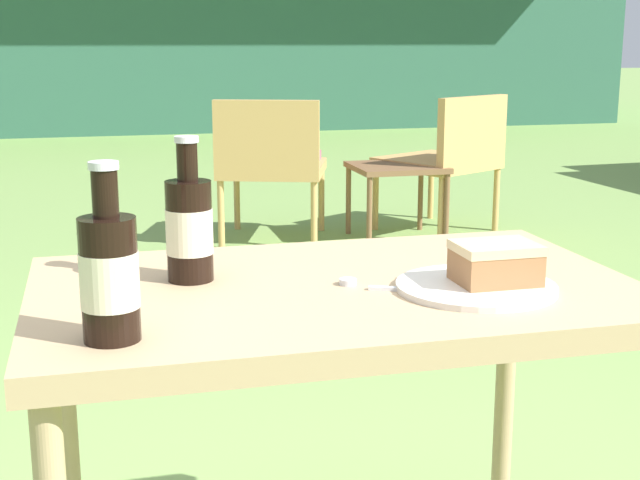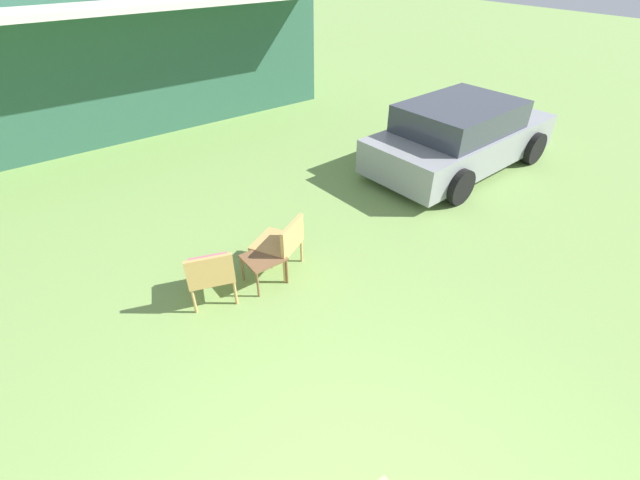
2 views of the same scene
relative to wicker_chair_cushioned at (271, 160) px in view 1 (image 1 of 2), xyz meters
The scene contains 9 objects.
wicker_chair_cushioned is the anchor object (origin of this frame).
wicker_chair_plain 1.04m from the wicker_chair_cushioned, ahead, with size 0.76×0.76×0.80m.
garden_side_table 0.71m from the wicker_chair_cushioned, ahead, with size 0.49×0.45×0.42m.
patio_table 3.51m from the wicker_chair_cushioned, 99.63° to the right, with size 0.96×0.61×0.73m.
cake_on_plate 3.58m from the wicker_chair_cushioned, 95.88° to the right, with size 0.25×0.25×0.07m.
cola_bottle_near 3.49m from the wicker_chair_cushioned, 103.49° to the right, with size 0.08×0.08×0.24m.
cola_bottle_far 3.79m from the wicker_chair_cushioned, 104.48° to the right, with size 0.08×0.08×0.24m.
fork 3.58m from the wicker_chair_cushioned, 97.32° to the right, with size 0.19×0.09×0.01m.
loose_bottle_cap 3.53m from the wicker_chair_cushioned, 99.32° to the right, with size 0.03×0.03×0.01m.
Camera 1 is at (-0.37, -1.33, 1.11)m, focal length 50.00 mm.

